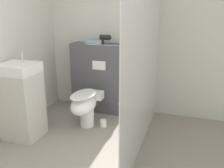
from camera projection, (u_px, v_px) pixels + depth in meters
name	position (u px, v px, depth m)	size (l,w,h in m)	color
wall_back	(135.00, 37.00, 3.99)	(8.00, 0.06, 2.50)	silver
partition_panel	(102.00, 78.00, 4.14)	(1.01, 0.29, 1.15)	#4C4C51
shower_glass	(145.00, 70.00, 2.97)	(0.04, 2.12, 1.99)	silver
toilet	(85.00, 105.00, 3.61)	(0.33, 0.68, 0.54)	white
sink_vanity	(21.00, 101.00, 3.32)	(0.48, 0.44, 1.16)	beige
hair_drier	(106.00, 38.00, 3.90)	(0.19, 0.08, 0.15)	black
folded_towel	(94.00, 42.00, 4.02)	(0.29, 0.17, 0.05)	#8C9EAD
spare_toilet_roll	(103.00, 123.00, 3.71)	(0.09, 0.09, 0.11)	white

